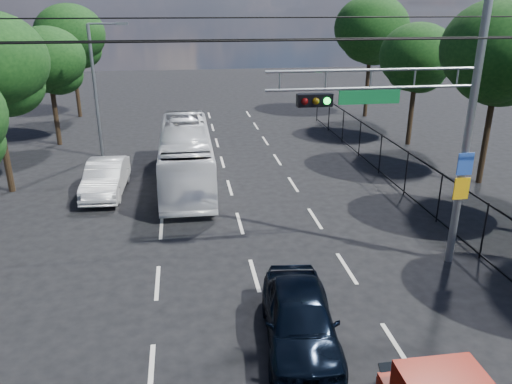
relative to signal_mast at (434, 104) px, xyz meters
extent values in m
cube|color=beige|center=(-8.28, -3.99, -5.24)|extent=(0.12, 2.00, 0.01)
cube|color=beige|center=(-8.28, 0.01, -5.24)|extent=(0.12, 2.00, 0.01)
cube|color=beige|center=(-8.28, 4.01, -5.24)|extent=(0.12, 2.00, 0.01)
cube|color=beige|center=(-8.28, 8.01, -5.24)|extent=(0.12, 2.00, 0.01)
cube|color=beige|center=(-8.28, 12.01, -5.24)|extent=(0.12, 2.00, 0.01)
cube|color=beige|center=(-8.28, 16.01, -5.24)|extent=(0.12, 2.00, 0.01)
cube|color=beige|center=(-8.28, 20.01, -5.24)|extent=(0.12, 2.00, 0.01)
cube|color=beige|center=(-8.28, 24.01, -5.24)|extent=(0.12, 2.00, 0.01)
cube|color=beige|center=(-5.28, -3.99, -5.24)|extent=(0.12, 2.00, 0.01)
cube|color=beige|center=(-5.28, 0.01, -5.24)|extent=(0.12, 2.00, 0.01)
cube|color=beige|center=(-5.28, 4.01, -5.24)|extent=(0.12, 2.00, 0.01)
cube|color=beige|center=(-5.28, 8.01, -5.24)|extent=(0.12, 2.00, 0.01)
cube|color=beige|center=(-5.28, 12.01, -5.24)|extent=(0.12, 2.00, 0.01)
cube|color=beige|center=(-5.28, 16.01, -5.24)|extent=(0.12, 2.00, 0.01)
cube|color=beige|center=(-5.28, 20.01, -5.24)|extent=(0.12, 2.00, 0.01)
cube|color=beige|center=(-5.28, 24.01, -5.24)|extent=(0.12, 2.00, 0.01)
cube|color=beige|center=(-2.28, -3.99, -5.24)|extent=(0.12, 2.00, 0.01)
cube|color=beige|center=(-2.28, 0.01, -5.24)|extent=(0.12, 2.00, 0.01)
cube|color=beige|center=(-2.28, 4.01, -5.24)|extent=(0.12, 2.00, 0.01)
cube|color=beige|center=(-2.28, 8.01, -5.24)|extent=(0.12, 2.00, 0.01)
cube|color=beige|center=(-2.28, 12.01, -5.24)|extent=(0.12, 2.00, 0.01)
cube|color=beige|center=(-2.28, 16.01, -5.24)|extent=(0.12, 2.00, 0.01)
cube|color=beige|center=(-2.28, 20.01, -5.24)|extent=(0.12, 2.00, 0.01)
cube|color=beige|center=(-2.28, 24.01, -5.24)|extent=(0.12, 2.00, 0.01)
cylinder|color=slate|center=(1.22, 0.01, -0.49)|extent=(0.24, 0.24, 9.50)
cylinder|color=slate|center=(-1.88, 0.01, 1.01)|extent=(6.20, 0.08, 0.08)
cylinder|color=slate|center=(-1.88, 0.01, 0.51)|extent=(6.20, 0.08, 0.08)
cube|color=black|center=(-3.58, 0.01, 0.21)|extent=(1.00, 0.28, 0.35)
sphere|color=#3F0505|center=(-3.90, -0.14, 0.21)|extent=(0.20, 0.20, 0.20)
sphere|color=#4C3805|center=(-3.58, -0.14, 0.21)|extent=(0.20, 0.20, 0.20)
sphere|color=#0CE533|center=(-3.26, -0.14, 0.21)|extent=(0.20, 0.20, 0.20)
cube|color=#0E632E|center=(-1.98, 0.01, 0.26)|extent=(1.80, 0.05, 0.40)
cube|color=#264FB3|center=(1.20, -0.13, -1.84)|extent=(0.50, 0.04, 0.70)
cube|color=#E7A80C|center=(1.20, -0.13, -2.64)|extent=(0.50, 0.04, 0.70)
cylinder|color=slate|center=(0.62, 0.01, 0.76)|extent=(0.05, 0.05, 0.50)
cylinder|color=slate|center=(-0.68, 0.01, 0.76)|extent=(0.05, 0.05, 0.50)
cylinder|color=slate|center=(-1.98, 0.01, 0.76)|extent=(0.05, 0.05, 0.50)
cylinder|color=slate|center=(-3.28, 0.01, 0.76)|extent=(0.05, 0.05, 0.50)
cylinder|color=slate|center=(-4.58, 0.01, 0.76)|extent=(0.05, 0.05, 0.50)
cylinder|color=slate|center=(-11.78, 14.01, -1.74)|extent=(0.18, 0.18, 7.00)
cylinder|color=slate|center=(-10.98, 14.01, 1.76)|extent=(1.60, 0.09, 0.09)
cube|color=slate|center=(-10.08, 14.01, 1.76)|extent=(0.60, 0.22, 0.15)
cylinder|color=black|center=(-5.28, -1.99, 1.96)|extent=(22.00, 0.04, 0.04)
cylinder|color=black|center=(-5.28, 1.51, 2.36)|extent=(22.00, 0.04, 0.04)
cylinder|color=black|center=(-5.28, 3.01, 1.66)|extent=(22.00, 0.04, 0.04)
cube|color=black|center=(2.32, 4.01, -3.29)|extent=(0.04, 34.00, 0.06)
cube|color=black|center=(2.32, 4.01, -5.09)|extent=(0.04, 34.00, 0.06)
cylinder|color=black|center=(2.32, 0.01, -4.24)|extent=(0.06, 0.06, 2.00)
cylinder|color=black|center=(2.32, 3.01, -4.24)|extent=(0.06, 0.06, 2.00)
cylinder|color=black|center=(2.32, 6.01, -4.24)|extent=(0.06, 0.06, 2.00)
cylinder|color=black|center=(2.32, 9.01, -4.24)|extent=(0.06, 0.06, 2.00)
cylinder|color=black|center=(2.32, 12.01, -4.24)|extent=(0.06, 0.06, 2.00)
cylinder|color=black|center=(2.32, 15.01, -4.24)|extent=(0.06, 0.06, 2.00)
cylinder|color=black|center=(2.32, 18.01, -4.24)|extent=(0.06, 0.06, 2.00)
cylinder|color=black|center=(2.32, 21.01, -4.24)|extent=(0.06, 0.06, 2.00)
cylinder|color=black|center=(6.52, 7.01, -2.86)|extent=(0.28, 0.28, 4.76)
ellipsoid|color=black|center=(6.52, 7.01, 0.88)|extent=(5.10, 5.10, 4.33)
ellipsoid|color=black|center=(6.92, 7.31, -0.31)|extent=(3.40, 3.40, 2.72)
ellipsoid|color=black|center=(6.17, 6.81, -0.14)|extent=(3.23, 3.23, 2.58)
cylinder|color=black|center=(6.12, 14.01, -3.23)|extent=(0.28, 0.28, 4.03)
ellipsoid|color=black|center=(6.12, 14.01, -0.06)|extent=(4.32, 4.32, 3.67)
ellipsoid|color=black|center=(6.52, 14.31, -1.07)|extent=(2.88, 2.88, 2.30)
ellipsoid|color=black|center=(5.77, 13.81, -0.92)|extent=(2.74, 2.74, 2.19)
cylinder|color=black|center=(6.32, 22.01, -2.78)|extent=(0.28, 0.28, 4.93)
ellipsoid|color=black|center=(6.32, 22.01, 1.09)|extent=(5.28, 5.28, 4.49)
ellipsoid|color=black|center=(6.72, 22.31, -0.14)|extent=(3.52, 3.52, 2.82)
ellipsoid|color=black|center=(5.97, 21.81, 0.04)|extent=(3.34, 3.34, 2.68)
cylinder|color=black|center=(-15.08, 9.01, -3.00)|extent=(0.28, 0.28, 4.48)
ellipsoid|color=black|center=(-14.68, 9.31, -0.60)|extent=(3.20, 3.20, 2.56)
cylinder|color=black|center=(-14.68, 17.01, -3.28)|extent=(0.28, 0.28, 3.92)
ellipsoid|color=black|center=(-14.68, 17.01, -0.20)|extent=(4.20, 4.20, 3.57)
ellipsoid|color=black|center=(-14.28, 17.31, -1.18)|extent=(2.80, 2.80, 2.24)
ellipsoid|color=black|center=(-15.03, 16.81, -1.04)|extent=(2.66, 2.66, 2.13)
cylinder|color=black|center=(-14.88, 25.01, -2.95)|extent=(0.28, 0.28, 4.59)
ellipsoid|color=black|center=(-14.88, 25.01, 0.66)|extent=(4.92, 4.92, 4.18)
ellipsoid|color=black|center=(-14.48, 25.31, -0.49)|extent=(3.28, 3.28, 2.62)
ellipsoid|color=black|center=(-15.23, 24.81, -0.32)|extent=(3.12, 3.12, 2.49)
cube|color=black|center=(-2.73, -5.71, -4.40)|extent=(1.50, 0.36, 0.27)
imported|color=black|center=(-4.66, -3.47, -4.50)|extent=(2.20, 4.52, 1.48)
imported|color=white|center=(-7.20, 9.00, -3.90)|extent=(2.29, 9.63, 2.68)
imported|color=silver|center=(-10.78, 8.10, -4.51)|extent=(1.74, 4.53, 1.47)
camera|label=1|loc=(-7.25, -13.53, 2.76)|focal=35.00mm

